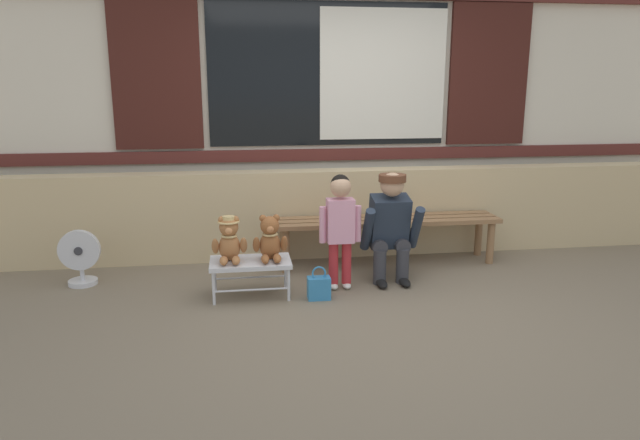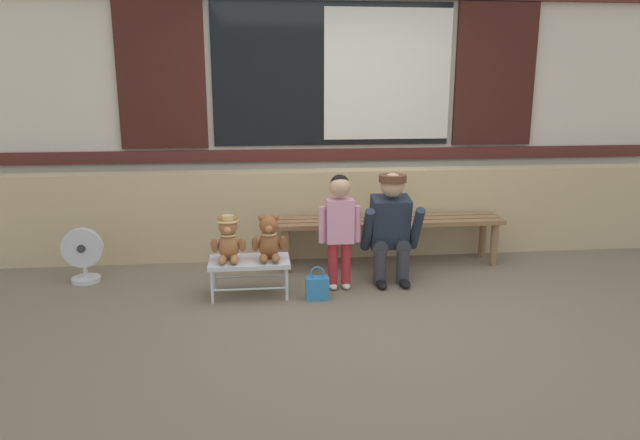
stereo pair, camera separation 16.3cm
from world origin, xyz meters
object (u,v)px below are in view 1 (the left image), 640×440
Objects in this scene: small_display_bench at (250,264)px; adult_crouching at (391,226)px; child_standing at (340,219)px; handbag_on_ground at (319,287)px; teddy_bear_with_hat at (229,240)px; wooden_bench_long at (387,225)px; floor_fan at (80,258)px; teddy_bear_plain at (270,240)px.

adult_crouching is (1.20, 0.22, 0.21)m from small_display_bench.
child_standing is 3.52× the size of handbag_on_ground.
teddy_bear_with_hat is 0.38× the size of adult_crouching.
child_standing is 1.01× the size of adult_crouching.
wooden_bench_long is 2.19× the size of child_standing.
floor_fan is (-1.25, 0.46, -0.23)m from teddy_bear_with_hat.
child_standing is 2.00× the size of floor_fan.
adult_crouching is at bearing 9.02° from teddy_bear_with_hat.
small_display_bench is 1.76× the size of teddy_bear_plain.
handbag_on_ground is (0.53, -0.14, -0.17)m from small_display_bench.
adult_crouching reaches higher than small_display_bench.
floor_fan is (-2.71, -0.22, -0.13)m from wooden_bench_long.
small_display_bench is 0.67× the size of adult_crouching.
floor_fan is at bearing 163.54° from teddy_bear_plain.
floor_fan reaches higher than small_display_bench.
wooden_bench_long is 1.33m from teddy_bear_plain.
small_display_bench is at bearing -179.49° from teddy_bear_plain.
wooden_bench_long is at bearing 4.67° from floor_fan.
floor_fan reaches higher than handbag_on_ground.
teddy_bear_with_hat reaches higher than small_display_bench.
teddy_bear_with_hat is 1.38m from adult_crouching.
child_standing is (0.90, 0.08, 0.12)m from teddy_bear_with_hat.
child_standing reaches higher than floor_fan.
teddy_bear_plain is 1.06m from adult_crouching.
small_display_bench is 0.25m from teddy_bear_plain.
adult_crouching is 1.98× the size of floor_fan.
adult_crouching reaches higher than wooden_bench_long.
child_standing is at bearing -132.71° from wooden_bench_long.
small_display_bench is 0.26m from teddy_bear_with_hat.
teddy_bear_with_hat is 0.32m from teddy_bear_plain.
child_standing is (0.74, 0.08, 0.33)m from small_display_bench.
adult_crouching is (-0.10, -0.47, 0.11)m from wooden_bench_long.
child_standing reaches higher than small_display_bench.
floor_fan is at bearing 159.68° from teddy_bear_with_hat.
teddy_bear_with_hat is at bearing -154.83° from wooden_bench_long.
teddy_bear_plain is (0.32, -0.00, -0.01)m from teddy_bear_with_hat.
child_standing is at bearing 5.10° from teddy_bear_with_hat.
handbag_on_ground is (-0.67, -0.36, -0.38)m from adult_crouching.
small_display_bench is 0.58m from handbag_on_ground.
small_display_bench is 1.49m from floor_fan.
teddy_bear_plain is 0.54m from handbag_on_ground.
small_display_bench is at bearing -18.26° from floor_fan.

